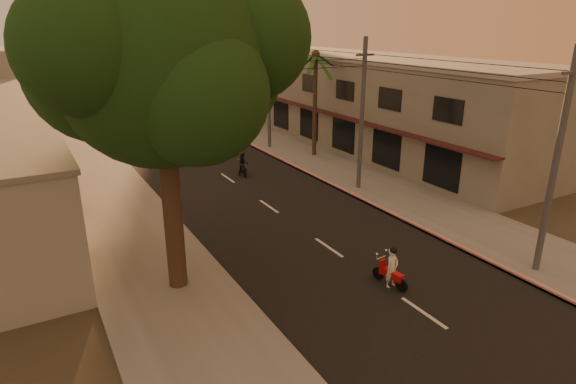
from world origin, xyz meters
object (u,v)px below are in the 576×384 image
palm_tree (316,60)px  scooter_mid_b (228,142)px  scooter_mid_a (243,165)px  scooter_far_a (184,149)px  scooter_red (392,269)px  broadleaf_tree (170,61)px  parked_car (218,129)px  scooter_far_b (182,120)px

palm_tree → scooter_mid_b: bearing=141.8°
scooter_mid_a → scooter_mid_b: size_ratio=0.87×
palm_tree → scooter_mid_b: size_ratio=4.38×
palm_tree → scooter_far_a: (-9.06, 3.85, -6.33)m
scooter_red → scooter_mid_b: size_ratio=0.92×
scooter_mid_a → scooter_far_a: bearing=123.0°
broadleaf_tree → scooter_mid_a: bearing=56.9°
scooter_red → parked_car: (3.82, 27.93, -0.00)m
scooter_far_a → parked_car: scooter_far_a is taller
scooter_mid_a → palm_tree: bearing=27.2°
palm_tree → scooter_red: (-7.79, -17.98, -6.41)m
scooter_far_b → scooter_far_a: bearing=-109.6°
palm_tree → scooter_far_a: size_ratio=4.42×
scooter_red → scooter_far_a: scooter_far_a is taller
broadleaf_tree → palm_tree: size_ratio=1.48×
palm_tree → parked_car: bearing=111.8°
scooter_red → scooter_mid_b: 22.32m
broadleaf_tree → scooter_far_a: 20.08m
scooter_far_b → palm_tree: bearing=-73.8°
broadleaf_tree → scooter_far_a: size_ratio=6.53×
scooter_red → scooter_mid_a: 16.12m
palm_tree → scooter_mid_a: 9.55m
palm_tree → scooter_mid_a: palm_tree is taller
scooter_mid_a → scooter_far_b: 17.79m
scooter_far_a → scooter_mid_b: bearing=10.2°
scooter_mid_a → scooter_mid_b: scooter_mid_b is taller
broadleaf_tree → scooter_far_b: size_ratio=7.48×
scooter_red → parked_car: size_ratio=0.37×
scooter_mid_a → scooter_far_b: (1.42, 17.73, -0.01)m
scooter_red → parked_car: bearing=73.7°
parked_car → broadleaf_tree: bearing=-118.2°
broadleaf_tree → scooter_mid_b: 21.70m
scooter_red → scooter_far_b: scooter_red is taller
scooter_red → scooter_far_a: 21.87m
scooter_mid_b → scooter_far_a: bearing=-175.3°
broadleaf_tree → scooter_far_b: bearing=72.8°
scooter_mid_a → scooter_mid_b: (1.47, 6.10, 0.08)m
scooter_mid_a → scooter_far_b: size_ratio=1.01×
broadleaf_tree → scooter_far_a: broadleaf_tree is taller
scooter_red → scooter_far_b: size_ratio=1.06×
palm_tree → parked_car: palm_tree is taller
palm_tree → parked_car: size_ratio=1.78×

